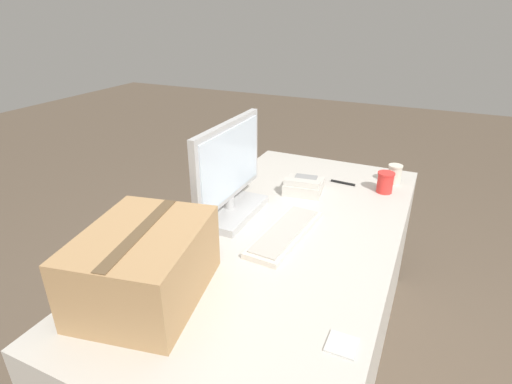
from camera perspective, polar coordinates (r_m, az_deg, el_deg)
ground_plane at (r=2.11m, az=3.14°, el=-23.12°), size 12.00×12.00×0.00m
office_desk at (r=1.86m, az=3.41°, el=-15.45°), size 1.80×0.90×0.74m
monitor at (r=1.69m, az=-3.90°, el=2.02°), size 0.52×0.22×0.41m
keyboard at (r=1.60m, az=4.19°, el=-5.83°), size 0.46×0.18×0.03m
desk_phone at (r=1.97m, az=6.82°, el=0.88°), size 0.19×0.20×0.08m
paper_cup_left at (r=2.05m, az=17.97°, el=1.33°), size 0.08×0.08×0.10m
paper_cup_right at (r=2.17m, az=19.19°, el=2.44°), size 0.07×0.07×0.10m
cardboard_box at (r=1.29m, az=-15.63°, el=-9.93°), size 0.49×0.41×0.23m
pen_marker at (r=2.11m, az=12.31°, el=1.31°), size 0.02×0.13×0.01m
sticky_note_pad at (r=1.18m, az=12.19°, el=-20.54°), size 0.08×0.08×0.01m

